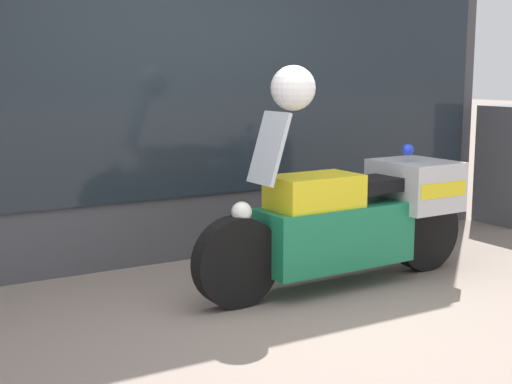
# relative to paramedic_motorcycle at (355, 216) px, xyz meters

# --- Properties ---
(ground_plane) EXTENTS (60.00, 60.00, 0.00)m
(ground_plane) POSITION_rel_paramedic_motorcycle_xyz_m (-0.85, -0.54, -0.52)
(ground_plane) COLOR gray
(shop_building) EXTENTS (6.76, 0.55, 4.12)m
(shop_building) POSITION_rel_paramedic_motorcycle_xyz_m (-1.21, 1.46, 1.55)
(shop_building) COLOR #424247
(shop_building) RESTS_ON ground
(window_display) EXTENTS (5.60, 0.30, 2.02)m
(window_display) POSITION_rel_paramedic_motorcycle_xyz_m (-0.57, 1.49, -0.04)
(window_display) COLOR slate
(window_display) RESTS_ON ground
(paramedic_motorcycle) EXTENTS (2.38, 0.63, 1.31)m
(paramedic_motorcycle) POSITION_rel_paramedic_motorcycle_xyz_m (0.00, 0.00, 0.00)
(paramedic_motorcycle) COLOR black
(paramedic_motorcycle) RESTS_ON ground
(white_helmet) EXTENTS (0.31, 0.31, 0.31)m
(white_helmet) POSITION_rel_paramedic_motorcycle_xyz_m (-0.57, -0.01, 0.95)
(white_helmet) COLOR white
(white_helmet) RESTS_ON paramedic_motorcycle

